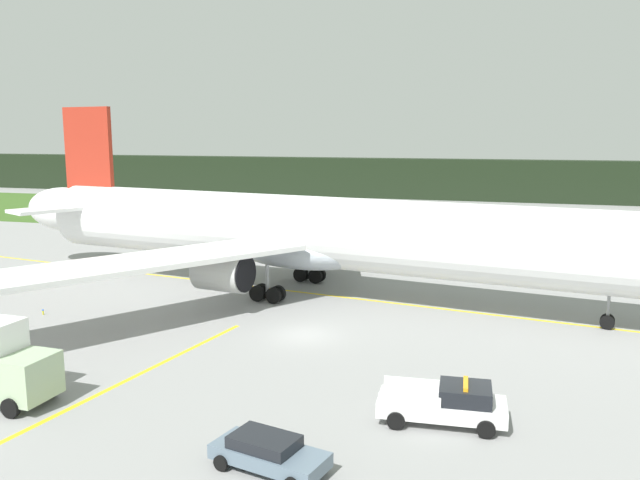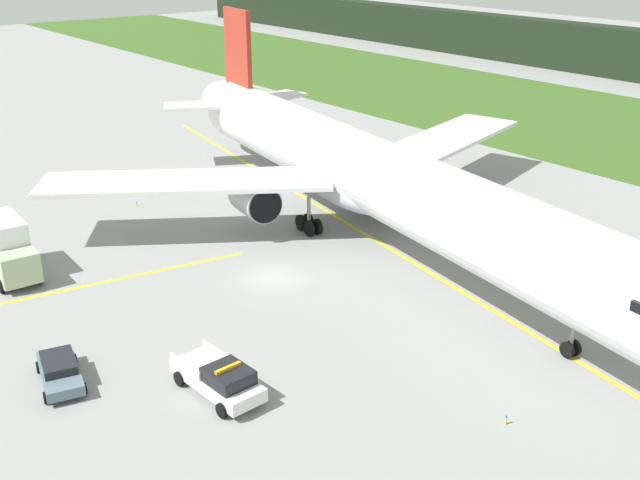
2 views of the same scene
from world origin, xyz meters
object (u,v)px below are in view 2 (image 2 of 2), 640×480
Objects in this scene: airliner at (370,176)px; ops_pickup_truck at (220,379)px; catering_truck at (7,248)px; staff_car at (60,370)px.

airliner reaches higher than ops_pickup_truck.
airliner is 25.45m from catering_truck.
ops_pickup_truck is at bearing 9.72° from catering_truck.
catering_truck reaches higher than ops_pickup_truck.
airliner is 23.10m from ops_pickup_truck.
ops_pickup_truck is at bearing 44.11° from staff_car.
catering_truck is at bearing -170.28° from ops_pickup_truck.
catering_truck is 15.08m from staff_car.
airliner reaches higher than catering_truck.
ops_pickup_truck is 21.17m from catering_truck.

